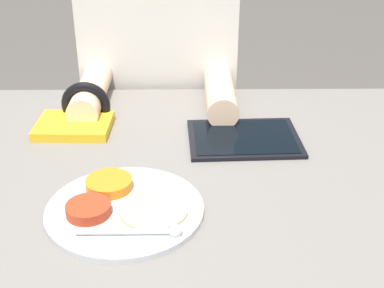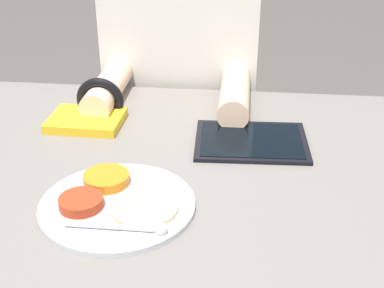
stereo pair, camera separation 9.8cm
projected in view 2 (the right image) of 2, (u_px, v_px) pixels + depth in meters
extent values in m
cylinder|color=#B7BABF|center=(119.00, 205.00, 0.90)|extent=(0.26, 0.26, 0.01)
cylinder|color=orange|center=(106.00, 179.00, 0.95)|extent=(0.08, 0.08, 0.02)
cylinder|color=#A83319|center=(81.00, 202.00, 0.88)|extent=(0.07, 0.07, 0.02)
cylinder|color=#DBBC7F|center=(144.00, 207.00, 0.88)|extent=(0.11, 0.11, 0.01)
cylinder|color=#B7BABF|center=(112.00, 227.00, 0.83)|extent=(0.15, 0.01, 0.01)
sphere|color=#B7BABF|center=(161.00, 230.00, 0.83)|extent=(0.02, 0.02, 0.02)
cube|color=silver|center=(87.00, 123.00, 1.19)|extent=(0.16, 0.13, 0.01)
cube|color=gold|center=(86.00, 120.00, 1.19)|extent=(0.16, 0.13, 0.02)
cube|color=black|center=(251.00, 141.00, 1.11)|extent=(0.24, 0.19, 0.01)
cube|color=black|center=(251.00, 139.00, 1.11)|extent=(0.21, 0.16, 0.00)
cube|color=black|center=(184.00, 223.00, 1.73)|extent=(0.37, 0.22, 0.44)
cube|color=beige|center=(182.00, 71.00, 1.49)|extent=(0.41, 0.20, 0.60)
cylinder|color=beige|center=(109.00, 87.00, 1.30)|extent=(0.07, 0.28, 0.07)
cylinder|color=beige|center=(235.00, 92.00, 1.27)|extent=(0.07, 0.28, 0.07)
torus|color=black|center=(100.00, 101.00, 1.22)|extent=(0.11, 0.02, 0.11)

